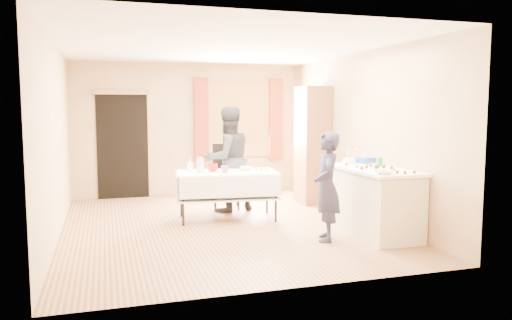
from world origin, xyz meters
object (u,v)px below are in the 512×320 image
object	(u,v)px
counter	(373,201)
chair	(226,189)
cabinet	(313,145)
woman	(228,159)
girl	(327,187)
party_table	(227,191)

from	to	relation	value
counter	chair	bearing A→B (deg)	123.55
cabinet	woman	size ratio (longest dim) A/B	1.20
chair	girl	xyz separation A→B (m)	(0.76, -2.44, 0.38)
girl	woman	world-z (taller)	woman
cabinet	counter	world-z (taller)	cabinet
counter	woman	distance (m)	2.61
chair	woman	distance (m)	0.60
counter	girl	distance (m)	0.83
counter	party_table	distance (m)	2.24
woman	chair	bearing A→B (deg)	-109.48
girl	woman	xyz separation A→B (m)	(-0.78, 2.20, 0.17)
woman	party_table	bearing A→B (deg)	61.06
chair	girl	size ratio (longest dim) A/B	0.78
party_table	girl	distance (m)	1.87
girl	woman	size ratio (longest dim) A/B	0.81
girl	counter	bearing A→B (deg)	120.51
counter	woman	xyz separation A→B (m)	(-1.55, 2.06, 0.43)
cabinet	party_table	bearing A→B (deg)	-153.84
cabinet	party_table	world-z (taller)	cabinet
cabinet	girl	bearing A→B (deg)	-109.34
chair	party_table	bearing A→B (deg)	-91.81
cabinet	woman	xyz separation A→B (m)	(-1.65, -0.28, -0.18)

